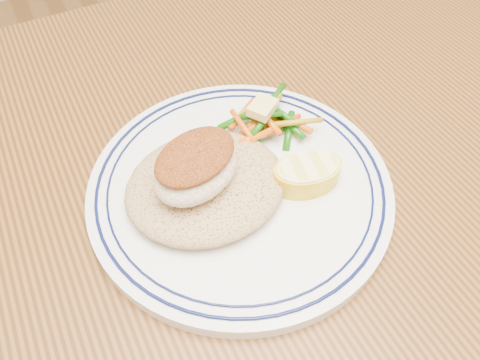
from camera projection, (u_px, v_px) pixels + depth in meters
name	position (u px, v px, depth m)	size (l,w,h in m)	color
dining_table	(270.00, 267.00, 0.52)	(1.50, 0.90, 0.75)	#47270E
plate	(240.00, 187.00, 0.46)	(0.30, 0.30, 0.02)	white
rice_pilaf	(206.00, 183.00, 0.44)	(0.15, 0.14, 0.03)	#A17F50
fish_fillet	(196.00, 167.00, 0.41)	(0.10, 0.09, 0.04)	beige
vegetable_pile	(268.00, 120.00, 0.49)	(0.10, 0.08, 0.03)	#D4570A
butter_pat	(263.00, 108.00, 0.48)	(0.03, 0.02, 0.01)	#F0D475
lemon_wedge	(307.00, 173.00, 0.44)	(0.07, 0.07, 0.03)	yellow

